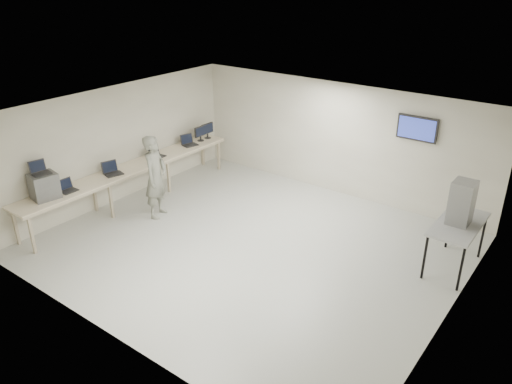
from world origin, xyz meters
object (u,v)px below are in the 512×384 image
Objects in this scene: workbench at (132,170)px; equipment_box at (44,186)px; side_table at (458,226)px; soldier at (156,177)px.

workbench is 11.20× the size of equipment_box.
workbench is at bearing -166.89° from side_table.
side_table is (7.19, 1.67, 0.06)m from workbench.
workbench is at bearing 98.32° from equipment_box.
workbench is at bearing 60.36° from soldier.
soldier is 1.21× the size of side_table.
equipment_box is 8.23m from side_table.
side_table is at bearing -93.53° from soldier.
side_table reaches higher than workbench.
equipment_box reaches higher than workbench.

